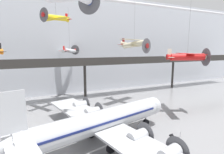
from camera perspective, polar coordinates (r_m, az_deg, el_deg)
The scene contains 10 objects.
ground_plane at distance 25.01m, azimuth 9.55°, elevation -22.03°, with size 260.00×260.00×0.00m, color gray.
hangar_back_wall at distance 53.47m, azimuth -11.23°, elevation 10.44°, with size 140.00×3.00×28.46m.
mezzanine_walkway at distance 45.47m, azimuth -8.62°, elevation 4.20°, with size 110.00×3.20×10.72m.
airliner_silver_main at distance 23.91m, azimuth -4.55°, elevation -14.58°, with size 25.04×28.93×9.00m.
suspended_plane_red_highwing at distance 36.89m, azimuth 23.35°, elevation 6.10°, with size 8.26×9.51×13.64m.
suspended_plane_yellow_lowwing at distance 37.11m, azimuth -17.81°, elevation 17.92°, with size 6.10×6.74×5.85m.
suspended_plane_silver_racer at distance 48.05m, azimuth -13.62°, elevation 8.33°, with size 6.29×6.23×11.97m.
suspended_plane_cream_biplane at distance 41.08m, azimuth 7.27°, elevation 10.60°, with size 9.09×7.80×11.46m.
stanchion_barrier at distance 28.57m, azimuth 21.36°, elevation -17.62°, with size 0.36×0.36×1.08m.
info_sign_pedestal at distance 27.31m, azimuth 18.79°, elevation -18.46°, with size 0.41×0.70×1.24m.
Camera 1 is at (-12.13, -17.65, 12.91)m, focal length 28.00 mm.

